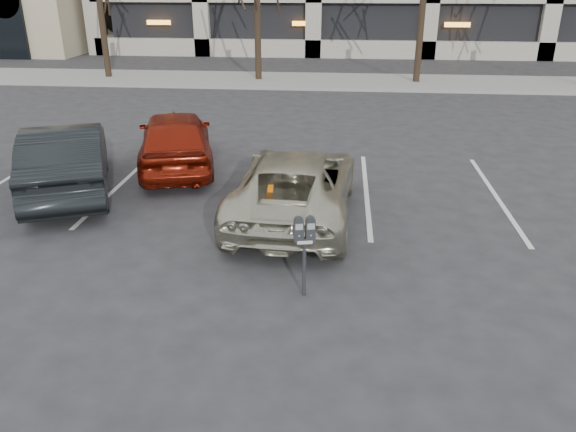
{
  "coord_description": "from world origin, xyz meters",
  "views": [
    {
      "loc": [
        0.79,
        -9.46,
        4.41
      ],
      "look_at": [
        0.02,
        -1.48,
        0.97
      ],
      "focal_mm": 35.0,
      "sensor_mm": 36.0,
      "label": 1
    }
  ],
  "objects_px": {
    "suv_silver": "(295,184)",
    "car_dark": "(66,159)",
    "car_red": "(175,139)",
    "parking_meter": "(304,237)"
  },
  "relations": [
    {
      "from": "car_red",
      "to": "car_dark",
      "type": "height_order",
      "value": "car_dark"
    },
    {
      "from": "parking_meter",
      "to": "suv_silver",
      "type": "height_order",
      "value": "suv_silver"
    },
    {
      "from": "parking_meter",
      "to": "car_red",
      "type": "xyz_separation_m",
      "value": [
        -3.56,
        5.75,
        -0.23
      ]
    },
    {
      "from": "parking_meter",
      "to": "car_dark",
      "type": "bearing_deg",
      "value": 133.35
    },
    {
      "from": "suv_silver",
      "to": "parking_meter",
      "type": "bearing_deg",
      "value": 99.85
    },
    {
      "from": "suv_silver",
      "to": "car_red",
      "type": "relative_size",
      "value": 1.13
    },
    {
      "from": "suv_silver",
      "to": "car_dark",
      "type": "xyz_separation_m",
      "value": [
        -5.06,
        0.88,
        0.09
      ]
    },
    {
      "from": "parking_meter",
      "to": "car_dark",
      "type": "height_order",
      "value": "car_dark"
    },
    {
      "from": "car_dark",
      "to": "parking_meter",
      "type": "bearing_deg",
      "value": 121.81
    },
    {
      "from": "car_red",
      "to": "car_dark",
      "type": "xyz_separation_m",
      "value": [
        -1.89,
        -1.85,
        0.03
      ]
    }
  ]
}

